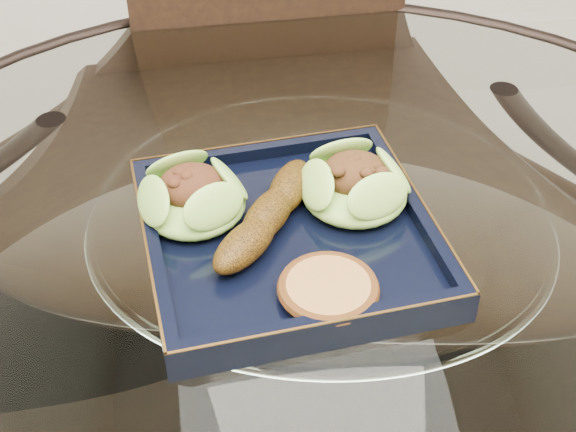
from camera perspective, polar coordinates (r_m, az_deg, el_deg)
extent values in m
cylinder|color=white|center=(0.78, 2.22, -3.04)|extent=(1.10, 1.10, 0.01)
torus|color=black|center=(0.78, 2.22, -3.04)|extent=(1.13, 1.13, 0.02)
cylinder|color=black|center=(1.29, 12.22, -5.90)|extent=(0.04, 0.04, 0.75)
cylinder|color=black|center=(1.25, -13.22, -8.20)|extent=(0.04, 0.04, 0.75)
cube|color=black|center=(1.21, 0.22, -2.59)|extent=(0.44, 0.44, 0.04)
cube|color=black|center=(1.21, -1.33, 12.96)|extent=(0.40, 0.05, 0.46)
cylinder|color=black|center=(1.31, 9.60, -14.81)|extent=(0.03, 0.03, 0.45)
cylinder|color=black|center=(1.50, -7.81, -5.68)|extent=(0.03, 0.03, 0.45)
cylinder|color=black|center=(1.53, 5.66, -4.09)|extent=(0.03, 0.03, 0.45)
cube|color=black|center=(0.77, 0.00, -1.71)|extent=(0.30, 0.30, 0.02)
ellipsoid|color=#5FA42F|center=(0.78, -6.79, 1.19)|extent=(0.10, 0.10, 0.04)
ellipsoid|color=#6EA530|center=(0.79, 4.76, 2.05)|extent=(0.12, 0.12, 0.04)
ellipsoid|color=#573609|center=(0.76, -1.43, 0.11)|extent=(0.12, 0.16, 0.03)
cylinder|color=#B77E3D|center=(0.70, 2.88, -5.27)|extent=(0.09, 0.09, 0.01)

